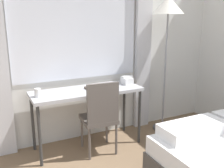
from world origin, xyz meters
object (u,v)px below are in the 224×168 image
book (96,88)px  telephone (127,80)px  desk (87,95)px  mug (38,93)px  standing_lamp (168,13)px  desk_chair (100,114)px

book → telephone: bearing=5.9°
telephone → book: bearing=-174.1°
desk → mug: size_ratio=14.00×
book → standing_lamp: bearing=1.6°
desk → mug: mug is taller
desk_chair → telephone: desk_chair is taller
book → mug: mug is taller
standing_lamp → book: bearing=-178.4°
desk → book: book is taller
standing_lamp → telephone: standing_lamp is taller
desk → desk_chair: bearing=-74.1°
standing_lamp → book: standing_lamp is taller
desk_chair → standing_lamp: (1.13, 0.25, 1.18)m
standing_lamp → book: size_ratio=8.13×
desk → telephone: (0.59, 0.02, 0.12)m
telephone → book: size_ratio=0.63×
standing_lamp → telephone: size_ratio=12.92×
telephone → book: telephone is taller
desk_chair → telephone: 0.66m
desk → book: 0.14m
desk_chair → book: 0.35m
standing_lamp → mug: standing_lamp is taller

